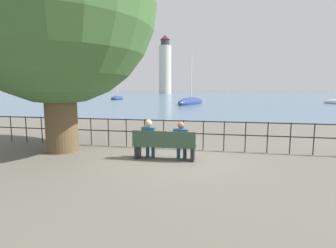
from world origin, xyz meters
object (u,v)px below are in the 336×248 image
object	(u,v)px
sailboat_0	(117,98)
harbor_lighthouse	(165,67)
park_bench	(164,146)
sailboat_1	(191,102)
shade_tree	(55,4)
seated_person_left	(149,137)
seated_person_right	(181,139)

from	to	relation	value
sailboat_0	harbor_lighthouse	world-z (taller)	harbor_lighthouse
park_bench	sailboat_1	size ratio (longest dim) A/B	0.23
shade_tree	harbor_lighthouse	world-z (taller)	harbor_lighthouse
seated_person_left	sailboat_1	world-z (taller)	sailboat_1
seated_person_right	harbor_lighthouse	xyz separation A→B (m)	(-27.59, 126.16, 13.05)
shade_tree	harbor_lighthouse	distance (m)	128.30
sailboat_0	harbor_lighthouse	distance (m)	81.44
park_bench	shade_tree	bearing A→B (deg)	173.84
seated_person_right	sailboat_0	size ratio (longest dim) A/B	0.13
seated_person_left	harbor_lighthouse	xyz separation A→B (m)	(-26.59, 126.16, 13.03)
shade_tree	seated_person_right	size ratio (longest dim) A/B	7.01
sailboat_1	harbor_lighthouse	world-z (taller)	harbor_lighthouse
seated_person_right	harbor_lighthouse	world-z (taller)	harbor_lighthouse
sailboat_1	seated_person_right	bearing A→B (deg)	-67.67
seated_person_left	sailboat_0	size ratio (longest dim) A/B	0.14
sailboat_0	sailboat_1	bearing A→B (deg)	-54.19
shade_tree	seated_person_right	world-z (taller)	shade_tree
seated_person_right	sailboat_1	size ratio (longest dim) A/B	0.14
harbor_lighthouse	seated_person_left	bearing A→B (deg)	-78.10
sailboat_0	sailboat_1	size ratio (longest dim) A/B	1.07
harbor_lighthouse	seated_person_right	bearing A→B (deg)	-77.66
shade_tree	seated_person_left	distance (m)	5.29
sailboat_1	harbor_lighthouse	bearing A→B (deg)	120.70
shade_tree	harbor_lighthouse	size ratio (longest dim) A/B	0.28
seated_person_right	sailboat_0	bearing A→B (deg)	114.57
park_bench	sailboat_0	distance (m)	50.56
shade_tree	sailboat_1	world-z (taller)	shade_tree
shade_tree	seated_person_right	xyz separation A→B (m)	(4.20, -0.32, -4.23)
seated_person_left	harbor_lighthouse	size ratio (longest dim) A/B	0.04
park_bench	harbor_lighthouse	bearing A→B (deg)	102.11
shade_tree	sailboat_1	size ratio (longest dim) A/B	0.99
park_bench	seated_person_left	size ratio (longest dim) A/B	1.58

